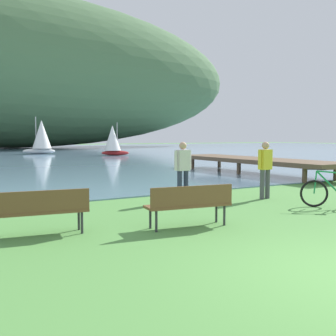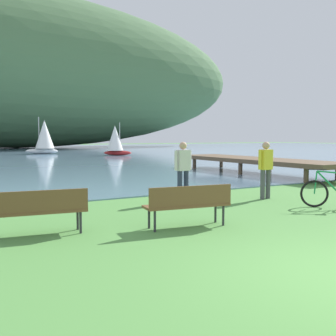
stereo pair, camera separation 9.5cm
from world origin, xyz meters
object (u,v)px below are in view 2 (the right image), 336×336
Objects in this scene: person_on_the_grass at (266,166)px; park_bench_near_camera at (188,202)px; person_at_shoreline at (183,167)px; bicycle_leaning_near_bench at (335,193)px; sailboat_mid_bay at (115,140)px; park_bench_further_along at (38,208)px; sailboat_nearest_to_shore at (44,137)px.

park_bench_near_camera is at bearing -153.13° from person_on_the_grass.
park_bench_near_camera is 3.51m from person_at_shoreline.
person_at_shoreline is (-2.81, 3.00, 0.58)m from bicycle_leaning_near_bench.
sailboat_mid_bay is at bearing 70.04° from park_bench_near_camera.
bicycle_leaning_near_bench is at bearing -101.88° from sailboat_mid_bay.
sailboat_mid_bay reaches higher than person_at_shoreline.
park_bench_near_camera is 4.57m from bicycle_leaning_near_bench.
park_bench_further_along is 0.58× the size of sailboat_mid_bay.
park_bench_near_camera is at bearing -109.96° from sailboat_mid_bay.
park_bench_near_camera is at bearing -16.59° from park_bench_further_along.
sailboat_mid_bay is (9.10, 26.90, 0.57)m from person_at_shoreline.
sailboat_nearest_to_shore is at bearing 87.49° from person_on_the_grass.
person_at_shoreline is (1.76, 3.00, 0.46)m from park_bench_near_camera.
sailboat_mid_bay reaches higher than park_bench_further_along.
park_bench_further_along is 5.07m from person_at_shoreline.
park_bench_near_camera is 1.35× the size of bicycle_leaning_near_bench.
park_bench_near_camera is at bearing -179.96° from bicycle_leaning_near_bench.
sailboat_nearest_to_shore is (1.05, 36.88, 1.49)m from bicycle_leaning_near_bench.
person_on_the_grass is at bearing 10.18° from park_bench_further_along.
person_at_shoreline is (4.56, 2.17, 0.46)m from park_bench_further_along.
person_at_shoreline is 1.00× the size of person_on_the_grass.
person_on_the_grass reaches higher than park_bench_further_along.
sailboat_nearest_to_shore is 8.74m from sailboat_mid_bay.
person_on_the_grass is at bearing -103.67° from sailboat_mid_bay.
person_on_the_grass is 0.43× the size of sailboat_nearest_to_shore.
bicycle_leaning_near_bench is 0.35× the size of sailboat_nearest_to_shore.
bicycle_leaning_near_bench is 0.80× the size of person_on_the_grass.
bicycle_leaning_near_bench is at bearing 0.04° from park_bench_near_camera.
sailboat_mid_bay is (13.66, 29.07, 1.03)m from park_bench_further_along.
person_on_the_grass reaches higher than bicycle_leaning_near_bench.
park_bench_further_along is 7.02m from person_on_the_grass.
sailboat_mid_bay reaches higher than park_bench_near_camera.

